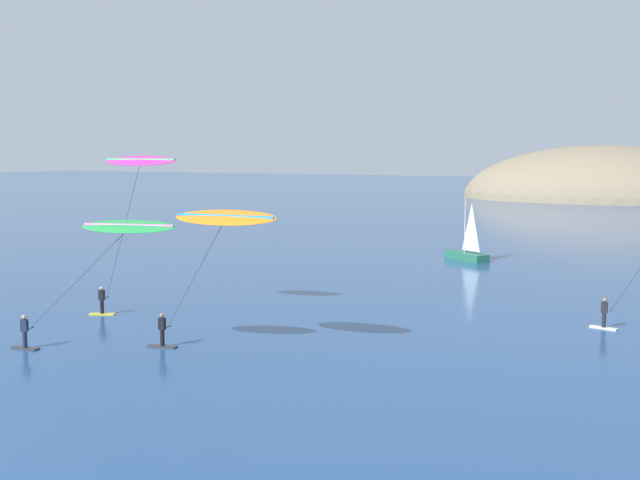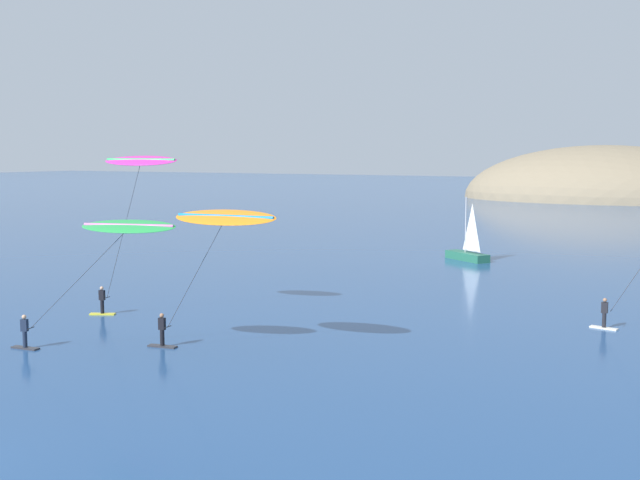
% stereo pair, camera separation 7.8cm
% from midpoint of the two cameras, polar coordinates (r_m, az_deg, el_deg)
% --- Properties ---
extents(headland_island, '(76.27, 47.96, 22.38)m').
position_cam_midpoint_polar(headland_island, '(178.99, 21.44, 2.72)').
color(headland_island, '#84755B').
rests_on(headland_island, ground).
extents(sailboat_near, '(5.42, 4.19, 5.70)m').
position_cam_midpoint_polar(sailboat_near, '(73.51, 10.21, -0.89)').
color(sailboat_near, '#23664C').
rests_on(sailboat_near, ground).
extents(kitesurfer_green, '(8.74, 3.17, 6.53)m').
position_cam_midpoint_polar(kitesurfer_green, '(38.95, -14.14, 0.27)').
color(kitesurfer_green, '#2D2D33').
rests_on(kitesurfer_green, ground).
extents(kitesurfer_magenta, '(5.92, 2.15, 9.54)m').
position_cam_midpoint_polar(kitesurfer_magenta, '(47.55, -12.95, 4.54)').
color(kitesurfer_magenta, yellow).
rests_on(kitesurfer_magenta, ground).
extents(kitesurfer_orange, '(7.21, 2.06, 7.00)m').
position_cam_midpoint_polar(kitesurfer_orange, '(38.15, -7.14, 1.01)').
color(kitesurfer_orange, '#2D2D33').
rests_on(kitesurfer_orange, ground).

